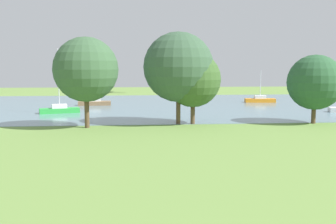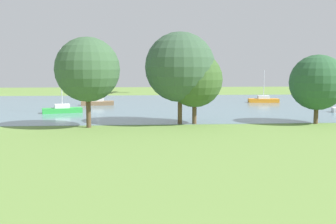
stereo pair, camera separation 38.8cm
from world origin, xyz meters
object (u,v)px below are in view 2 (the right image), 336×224
(sailboat_green, at_px, (62,109))
(tree_east_near, at_px, (180,67))
(tree_mid_shore, at_px, (195,79))
(sailboat_orange, at_px, (263,100))
(tree_east_far, at_px, (317,82))
(tree_west_near, at_px, (87,70))
(sailboat_brown, at_px, (98,102))

(sailboat_green, bearing_deg, tree_east_near, -37.28)
(tree_mid_shore, bearing_deg, sailboat_orange, 57.48)
(tree_mid_shore, distance_m, tree_east_far, 12.31)
(sailboat_orange, bearing_deg, sailboat_green, -157.75)
(sailboat_green, height_order, tree_west_near, tree_west_near)
(sailboat_green, relative_size, tree_east_far, 1.15)
(sailboat_brown, bearing_deg, sailboat_orange, 5.66)
(sailboat_green, distance_m, tree_east_near, 18.00)
(sailboat_brown, relative_size, tree_west_near, 0.62)
(tree_east_far, bearing_deg, sailboat_orange, 84.80)
(tree_west_near, relative_size, tree_east_far, 1.22)
(tree_west_near, height_order, tree_mid_shore, tree_west_near)
(sailboat_brown, relative_size, sailboat_orange, 1.03)
(sailboat_green, bearing_deg, tree_east_far, -22.23)
(tree_east_near, xyz_separation_m, tree_east_far, (13.74, -0.79, -1.53))
(sailboat_orange, bearing_deg, tree_west_near, -135.67)
(sailboat_orange, bearing_deg, tree_east_far, -95.20)
(sailboat_orange, relative_size, tree_east_far, 0.74)
(tree_east_near, bearing_deg, tree_east_far, -3.27)
(sailboat_green, distance_m, tree_east_far, 29.88)
(tree_west_near, xyz_separation_m, tree_east_near, (8.86, 1.62, 0.23))
(tree_west_near, bearing_deg, sailboat_orange, 44.33)
(tree_mid_shore, xyz_separation_m, tree_east_far, (12.28, -0.72, -0.30))
(sailboat_green, height_order, sailboat_brown, sailboat_green)
(sailboat_brown, xyz_separation_m, tree_east_near, (10.36, -19.93, 5.25))
(sailboat_brown, distance_m, tree_mid_shore, 23.57)
(sailboat_orange, xyz_separation_m, tree_east_far, (-2.12, -23.31, 3.73))
(sailboat_brown, distance_m, tree_east_far, 31.99)
(sailboat_brown, bearing_deg, tree_east_far, -40.68)
(sailboat_green, xyz_separation_m, tree_east_far, (27.44, -11.22, 3.70))
(sailboat_green, bearing_deg, sailboat_orange, 22.25)
(sailboat_green, distance_m, sailboat_brown, 10.07)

